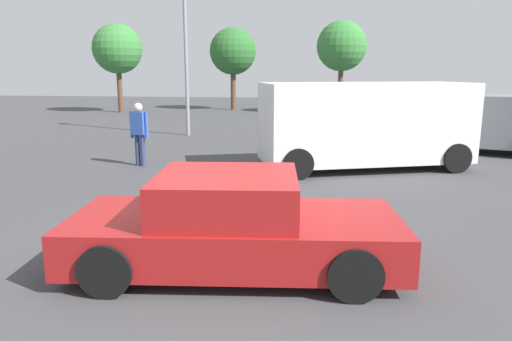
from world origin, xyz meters
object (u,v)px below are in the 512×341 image
object	(u,v)px
pedestrian	(139,129)
suv_dark	(467,120)
sedan_foreground	(233,226)
van_white	(365,123)
light_post_near	(185,14)

from	to	relation	value
pedestrian	suv_dark	bearing A→B (deg)	-54.57
sedan_foreground	suv_dark	bearing A→B (deg)	54.95
van_white	light_post_near	world-z (taller)	light_post_near
light_post_near	sedan_foreground	bearing A→B (deg)	-71.60
sedan_foreground	van_white	xyz separation A→B (m)	(2.25, 6.89, 0.64)
sedan_foreground	light_post_near	size ratio (longest dim) A/B	0.62
sedan_foreground	pedestrian	distance (m)	7.44
pedestrian	van_white	bearing A→B (deg)	-71.56
sedan_foreground	suv_dark	size ratio (longest dim) A/B	0.86
van_white	pedestrian	xyz separation A→B (m)	(-6.03, -0.49, -0.19)
suv_dark	sedan_foreground	bearing A→B (deg)	78.69
suv_dark	light_post_near	xyz separation A→B (m)	(-9.96, 2.42, 3.71)
van_white	pedestrian	distance (m)	6.05
van_white	pedestrian	world-z (taller)	van_white
van_white	suv_dark	bearing A→B (deg)	-155.12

